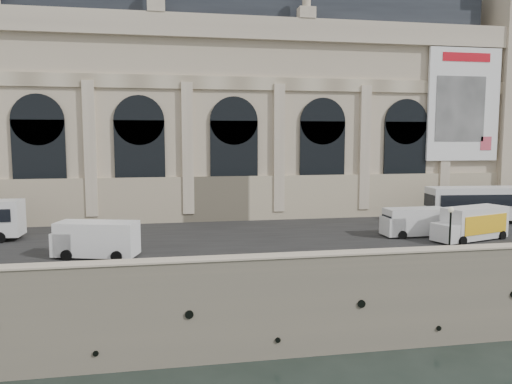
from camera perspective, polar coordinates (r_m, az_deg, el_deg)
ground at (r=37.26m, az=8.81°, el=-17.92°), size 260.00×260.00×0.00m
quay at (r=69.11m, az=-0.66°, el=-3.91°), size 160.00×70.00×6.00m
street at (r=48.32m, az=3.50°, el=-4.70°), size 160.00×24.00×0.06m
parapet at (r=35.63m, az=8.68°, el=-7.78°), size 160.00×1.40×1.21m
museum at (r=63.31m, az=-5.47°, el=10.32°), size 69.00×18.70×29.10m
bus_right at (r=59.02m, az=25.11°, el=-1.15°), size 13.57×4.11×3.94m
van_b at (r=40.40m, az=-18.19°, el=-5.17°), size 6.68×3.94×2.80m
van_c at (r=48.70m, az=17.37°, el=-3.31°), size 5.98×2.53×2.65m
box_truck at (r=48.73m, az=23.38°, el=-3.35°), size 7.81×4.50×3.00m
lamp_right at (r=40.40m, az=21.29°, el=-4.45°), size 0.41×0.41×4.03m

